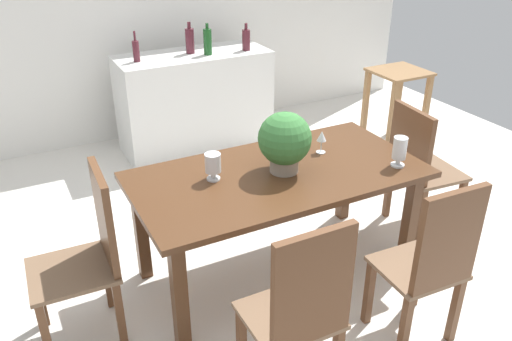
{
  "coord_description": "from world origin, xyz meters",
  "views": [
    {
      "loc": [
        -1.47,
        -2.74,
        2.29
      ],
      "look_at": [
        -0.1,
        -0.09,
        0.75
      ],
      "focal_mm": 37.08,
      "sensor_mm": 36.0,
      "label": 1
    }
  ],
  "objects_px": {
    "dining_table": "(278,186)",
    "crystal_vase_left": "(213,164)",
    "flower_centerpiece": "(285,141)",
    "wine_bottle_clear": "(246,39)",
    "chair_head_end": "(90,251)",
    "crystal_vase_center_near": "(400,150)",
    "side_table": "(397,92)",
    "wine_bottle_amber": "(190,40)",
    "kitchen_counter": "(195,101)",
    "wine_glass": "(322,137)",
    "chair_near_right": "(432,261)",
    "wine_bottle_green": "(136,51)",
    "wine_bottle_tall": "(208,41)",
    "chair_near_left": "(301,309)",
    "chair_foot_end": "(418,163)"
  },
  "relations": [
    {
      "from": "dining_table",
      "to": "crystal_vase_left",
      "type": "distance_m",
      "value": 0.46
    },
    {
      "from": "flower_centerpiece",
      "to": "wine_bottle_clear",
      "type": "xyz_separation_m",
      "value": [
        0.76,
        2.06,
        0.1
      ]
    },
    {
      "from": "chair_head_end",
      "to": "crystal_vase_left",
      "type": "xyz_separation_m",
      "value": [
        0.79,
        0.1,
        0.31
      ]
    },
    {
      "from": "crystal_vase_center_near",
      "to": "side_table",
      "type": "bearing_deg",
      "value": 48.62
    },
    {
      "from": "crystal_vase_left",
      "to": "wine_bottle_amber",
      "type": "distance_m",
      "value": 2.23
    },
    {
      "from": "crystal_vase_center_near",
      "to": "kitchen_counter",
      "type": "relative_size",
      "value": 0.13
    },
    {
      "from": "wine_glass",
      "to": "wine_bottle_amber",
      "type": "xyz_separation_m",
      "value": [
        -0.12,
        2.09,
        0.21
      ]
    },
    {
      "from": "chair_near_right",
      "to": "crystal_vase_center_near",
      "type": "xyz_separation_m",
      "value": [
        0.31,
        0.68,
        0.31
      ]
    },
    {
      "from": "kitchen_counter",
      "to": "side_table",
      "type": "height_order",
      "value": "kitchen_counter"
    },
    {
      "from": "crystal_vase_left",
      "to": "crystal_vase_center_near",
      "type": "distance_m",
      "value": 1.18
    },
    {
      "from": "chair_head_end",
      "to": "wine_bottle_green",
      "type": "relative_size",
      "value": 3.77
    },
    {
      "from": "crystal_vase_center_near",
      "to": "wine_bottle_green",
      "type": "bearing_deg",
      "value": 112.0
    },
    {
      "from": "dining_table",
      "to": "crystal_vase_center_near",
      "type": "distance_m",
      "value": 0.8
    },
    {
      "from": "wine_bottle_tall",
      "to": "dining_table",
      "type": "bearing_deg",
      "value": -101.11
    },
    {
      "from": "crystal_vase_left",
      "to": "side_table",
      "type": "bearing_deg",
      "value": 25.97
    },
    {
      "from": "chair_near_left",
      "to": "wine_glass",
      "type": "bearing_deg",
      "value": -126.81
    },
    {
      "from": "crystal_vase_center_near",
      "to": "wine_bottle_green",
      "type": "distance_m",
      "value": 2.63
    },
    {
      "from": "dining_table",
      "to": "wine_bottle_green",
      "type": "xyz_separation_m",
      "value": [
        -0.26,
        2.16,
        0.4
      ]
    },
    {
      "from": "chair_head_end",
      "to": "wine_bottle_amber",
      "type": "bearing_deg",
      "value": 148.64
    },
    {
      "from": "crystal_vase_left",
      "to": "kitchen_counter",
      "type": "height_order",
      "value": "kitchen_counter"
    },
    {
      "from": "wine_bottle_clear",
      "to": "crystal_vase_center_near",
      "type": "bearing_deg",
      "value": -91.95
    },
    {
      "from": "chair_head_end",
      "to": "crystal_vase_center_near",
      "type": "bearing_deg",
      "value": 84.2
    },
    {
      "from": "wine_glass",
      "to": "kitchen_counter",
      "type": "distance_m",
      "value": 2.11
    },
    {
      "from": "flower_centerpiece",
      "to": "crystal_vase_left",
      "type": "xyz_separation_m",
      "value": [
        -0.44,
        0.1,
        -0.11
      ]
    },
    {
      "from": "chair_near_right",
      "to": "kitchen_counter",
      "type": "relative_size",
      "value": 0.71
    },
    {
      "from": "crystal_vase_center_near",
      "to": "wine_glass",
      "type": "xyz_separation_m",
      "value": [
        -0.33,
        0.39,
        -0.0
      ]
    },
    {
      "from": "flower_centerpiece",
      "to": "side_table",
      "type": "distance_m",
      "value": 2.53
    },
    {
      "from": "crystal_vase_center_near",
      "to": "wine_bottle_amber",
      "type": "bearing_deg",
      "value": 100.17
    },
    {
      "from": "wine_glass",
      "to": "flower_centerpiece",
      "type": "bearing_deg",
      "value": -161.2
    },
    {
      "from": "chair_near_left",
      "to": "wine_bottle_clear",
      "type": "height_order",
      "value": "wine_bottle_clear"
    },
    {
      "from": "wine_bottle_amber",
      "to": "crystal_vase_left",
      "type": "bearing_deg",
      "value": -107.76
    },
    {
      "from": "crystal_vase_left",
      "to": "wine_bottle_tall",
      "type": "relative_size",
      "value": 0.59
    },
    {
      "from": "flower_centerpiece",
      "to": "kitchen_counter",
      "type": "distance_m",
      "value": 2.26
    },
    {
      "from": "kitchen_counter",
      "to": "side_table",
      "type": "relative_size",
      "value": 1.91
    },
    {
      "from": "dining_table",
      "to": "kitchen_counter",
      "type": "relative_size",
      "value": 1.24
    },
    {
      "from": "chair_near_right",
      "to": "crystal_vase_left",
      "type": "xyz_separation_m",
      "value": [
        -0.81,
        1.05,
        0.3
      ]
    },
    {
      "from": "chair_near_left",
      "to": "wine_bottle_green",
      "type": "distance_m",
      "value": 3.15
    },
    {
      "from": "wine_bottle_amber",
      "to": "side_table",
      "type": "height_order",
      "value": "wine_bottle_amber"
    },
    {
      "from": "dining_table",
      "to": "wine_bottle_amber",
      "type": "height_order",
      "value": "wine_bottle_amber"
    },
    {
      "from": "wine_bottle_amber",
      "to": "wine_bottle_tall",
      "type": "relative_size",
      "value": 1.01
    },
    {
      "from": "chair_near_left",
      "to": "crystal_vase_left",
      "type": "xyz_separation_m",
      "value": [
        0.01,
        1.05,
        0.29
      ]
    },
    {
      "from": "wine_glass",
      "to": "wine_bottle_amber",
      "type": "bearing_deg",
      "value": 93.27
    },
    {
      "from": "chair_near_right",
      "to": "wine_glass",
      "type": "relative_size",
      "value": 6.72
    },
    {
      "from": "flower_centerpiece",
      "to": "side_table",
      "type": "xyz_separation_m",
      "value": [
        2.1,
        1.34,
        -0.42
      ]
    },
    {
      "from": "chair_head_end",
      "to": "crystal_vase_center_near",
      "type": "distance_m",
      "value": 1.96
    },
    {
      "from": "chair_foot_end",
      "to": "crystal_vase_left",
      "type": "bearing_deg",
      "value": 91.82
    },
    {
      "from": "kitchen_counter",
      "to": "side_table",
      "type": "bearing_deg",
      "value": -24.67
    },
    {
      "from": "chair_near_right",
      "to": "chair_head_end",
      "type": "bearing_deg",
      "value": -27.99
    },
    {
      "from": "chair_near_right",
      "to": "crystal_vase_left",
      "type": "bearing_deg",
      "value": -49.83
    },
    {
      "from": "crystal_vase_center_near",
      "to": "side_table",
      "type": "xyz_separation_m",
      "value": [
        1.42,
        1.61,
        -0.33
      ]
    }
  ]
}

